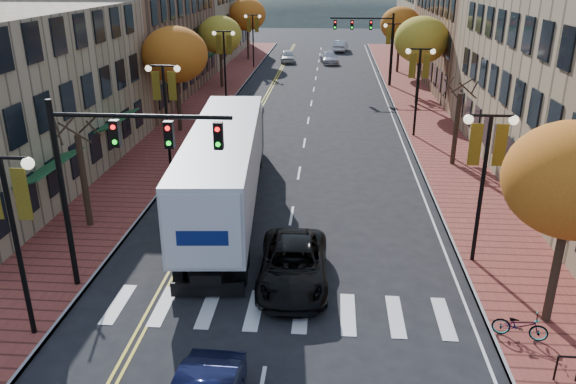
# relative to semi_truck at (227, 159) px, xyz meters

# --- Properties ---
(ground) EXTENTS (200.00, 200.00, 0.00)m
(ground) POSITION_rel_semi_truck_xyz_m (3.10, -10.66, -2.53)
(ground) COLOR black
(ground) RESTS_ON ground
(sidewalk_left) EXTENTS (4.00, 85.00, 0.15)m
(sidewalk_left) POSITION_rel_semi_truck_xyz_m (-5.90, 21.84, -2.46)
(sidewalk_left) COLOR brown
(sidewalk_left) RESTS_ON ground
(sidewalk_right) EXTENTS (4.00, 85.00, 0.15)m
(sidewalk_right) POSITION_rel_semi_truck_xyz_m (12.10, 21.84, -2.46)
(sidewalk_right) COLOR brown
(sidewalk_right) RESTS_ON ground
(building_left_mid) EXTENTS (12.00, 24.00, 11.00)m
(building_left_mid) POSITION_rel_semi_truck_xyz_m (-13.90, 25.34, 2.97)
(building_left_mid) COLOR brown
(building_left_mid) RESTS_ON ground
(building_left_far) EXTENTS (12.00, 26.00, 9.50)m
(building_left_far) POSITION_rel_semi_truck_xyz_m (-13.90, 50.34, 2.22)
(building_left_far) COLOR #9E8966
(building_left_far) RESTS_ON ground
(building_right_mid) EXTENTS (15.00, 24.00, 10.00)m
(building_right_mid) POSITION_rel_semi_truck_xyz_m (21.60, 31.34, 2.47)
(building_right_mid) COLOR brown
(building_right_mid) RESTS_ON ground
(building_right_far) EXTENTS (15.00, 20.00, 11.00)m
(building_right_far) POSITION_rel_semi_truck_xyz_m (21.60, 53.34, 2.97)
(building_right_far) COLOR #9E8966
(building_right_far) RESTS_ON ground
(tree_left_a) EXTENTS (0.28, 0.28, 4.20)m
(tree_left_a) POSITION_rel_semi_truck_xyz_m (-5.90, -2.66, -0.28)
(tree_left_a) COLOR #382619
(tree_left_a) RESTS_ON sidewalk_left
(tree_left_b) EXTENTS (4.48, 4.48, 7.21)m
(tree_left_b) POSITION_rel_semi_truck_xyz_m (-5.90, 13.34, 2.91)
(tree_left_b) COLOR #382619
(tree_left_b) RESTS_ON sidewalk_left
(tree_left_c) EXTENTS (4.16, 4.16, 6.69)m
(tree_left_c) POSITION_rel_semi_truck_xyz_m (-5.90, 29.34, 2.52)
(tree_left_c) COLOR #382619
(tree_left_c) RESTS_ON sidewalk_left
(tree_left_d) EXTENTS (4.61, 4.61, 7.42)m
(tree_left_d) POSITION_rel_semi_truck_xyz_m (-5.90, 47.34, 3.07)
(tree_left_d) COLOR #382619
(tree_left_d) RESTS_ON sidewalk_left
(tree_right_a) EXTENTS (4.16, 4.16, 6.69)m
(tree_right_a) POSITION_rel_semi_truck_xyz_m (12.10, -8.66, 2.52)
(tree_right_a) COLOR #382619
(tree_right_a) RESTS_ON sidewalk_right
(tree_right_b) EXTENTS (0.28, 0.28, 4.20)m
(tree_right_b) POSITION_rel_semi_truck_xyz_m (12.10, 7.34, -0.28)
(tree_right_b) COLOR #382619
(tree_right_b) RESTS_ON sidewalk_right
(tree_right_c) EXTENTS (4.48, 4.48, 7.21)m
(tree_right_c) POSITION_rel_semi_truck_xyz_m (12.10, 23.34, 2.91)
(tree_right_c) COLOR #382619
(tree_right_c) RESTS_ON sidewalk_right
(tree_right_d) EXTENTS (4.35, 4.35, 7.00)m
(tree_right_d) POSITION_rel_semi_truck_xyz_m (12.10, 39.34, 2.75)
(tree_right_d) COLOR #382619
(tree_right_d) RESTS_ON sidewalk_right
(lamp_left_a) EXTENTS (1.96, 0.36, 6.05)m
(lamp_left_a) POSITION_rel_semi_truck_xyz_m (-4.40, -10.66, 1.76)
(lamp_left_a) COLOR black
(lamp_left_a) RESTS_ON ground
(lamp_left_b) EXTENTS (1.96, 0.36, 6.05)m
(lamp_left_b) POSITION_rel_semi_truck_xyz_m (-4.40, 5.34, 1.76)
(lamp_left_b) COLOR black
(lamp_left_b) RESTS_ON ground
(lamp_left_c) EXTENTS (1.96, 0.36, 6.05)m
(lamp_left_c) POSITION_rel_semi_truck_xyz_m (-4.40, 23.34, 1.76)
(lamp_left_c) COLOR black
(lamp_left_c) RESTS_ON ground
(lamp_left_d) EXTENTS (1.96, 0.36, 6.05)m
(lamp_left_d) POSITION_rel_semi_truck_xyz_m (-4.40, 41.34, 1.76)
(lamp_left_d) COLOR black
(lamp_left_d) RESTS_ON ground
(lamp_right_a) EXTENTS (1.96, 0.36, 6.05)m
(lamp_right_a) POSITION_rel_semi_truck_xyz_m (10.60, -4.66, 1.76)
(lamp_right_a) COLOR black
(lamp_right_a) RESTS_ON ground
(lamp_right_b) EXTENTS (1.96, 0.36, 6.05)m
(lamp_right_b) POSITION_rel_semi_truck_xyz_m (10.60, 13.34, 1.76)
(lamp_right_b) COLOR black
(lamp_right_b) RESTS_ON ground
(lamp_right_c) EXTENTS (1.96, 0.36, 6.05)m
(lamp_right_c) POSITION_rel_semi_truck_xyz_m (10.60, 31.34, 1.76)
(lamp_right_c) COLOR black
(lamp_right_c) RESTS_ON ground
(traffic_mast_near) EXTENTS (6.10, 0.35, 7.00)m
(traffic_mast_near) POSITION_rel_semi_truck_xyz_m (-2.37, -7.67, 2.39)
(traffic_mast_near) COLOR black
(traffic_mast_near) RESTS_ON ground
(traffic_mast_far) EXTENTS (6.10, 0.34, 7.00)m
(traffic_mast_far) POSITION_rel_semi_truck_xyz_m (8.58, 31.33, 2.39)
(traffic_mast_far) COLOR black
(traffic_mast_far) RESTS_ON ground
(semi_truck) EXTENTS (4.16, 17.51, 4.34)m
(semi_truck) POSITION_rel_semi_truck_xyz_m (0.00, 0.00, 0.00)
(semi_truck) COLOR black
(semi_truck) RESTS_ON ground
(black_suv) EXTENTS (2.67, 5.49, 1.50)m
(black_suv) POSITION_rel_semi_truck_xyz_m (3.60, -6.77, -1.78)
(black_suv) COLOR black
(black_suv) RESTS_ON ground
(car_far_white) EXTENTS (2.17, 4.43, 1.45)m
(car_far_white) POSITION_rel_semi_truck_xyz_m (-0.80, 46.27, -1.81)
(car_far_white) COLOR silver
(car_far_white) RESTS_ON ground
(car_far_silver) EXTENTS (2.54, 4.92, 1.37)m
(car_far_silver) POSITION_rel_semi_truck_xyz_m (4.44, 45.67, -1.85)
(car_far_silver) COLOR #B4B3BB
(car_far_silver) RESTS_ON ground
(car_far_oncoming) EXTENTS (2.23, 4.87, 1.55)m
(car_far_oncoming) POSITION_rel_semi_truck_xyz_m (5.92, 56.45, -1.76)
(car_far_oncoming) COLOR #BAB9C1
(car_far_oncoming) RESTS_ON ground
(bicycle) EXTENTS (1.75, 0.98, 0.87)m
(bicycle) POSITION_rel_semi_truck_xyz_m (10.90, -9.72, -1.95)
(bicycle) COLOR gray
(bicycle) RESTS_ON sidewalk_right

